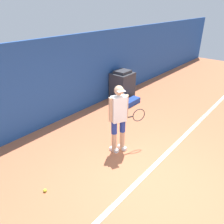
{
  "coord_description": "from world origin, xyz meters",
  "views": [
    {
      "loc": [
        -3.11,
        -1.61,
        3.33
      ],
      "look_at": [
        0.4,
        1.39,
        1.01
      ],
      "focal_mm": 35.0,
      "sensor_mm": 36.0,
      "label": 1
    }
  ],
  "objects": [
    {
      "name": "equipment_bag",
      "position": [
        2.81,
        2.57,
        0.09
      ],
      "size": [
        0.86,
        0.32,
        0.19
      ],
      "color": "#1E3D99",
      "rests_on": "ground_plane"
    },
    {
      "name": "back_wall",
      "position": [
        0.0,
        3.62,
        1.25
      ],
      "size": [
        24.0,
        0.1,
        2.5
      ],
      "color": "#234C99",
      "rests_on": "ground_plane"
    },
    {
      "name": "ground_plane",
      "position": [
        0.0,
        0.0,
        0.0
      ],
      "size": [
        24.0,
        24.0,
        0.0
      ],
      "primitive_type": "plane",
      "color": "#B76642"
    },
    {
      "name": "tennis_ball",
      "position": [
        -1.59,
        1.42,
        0.03
      ],
      "size": [
        0.07,
        0.07,
        0.07
      ],
      "color": "#D1E533",
      "rests_on": "ground_plane"
    },
    {
      "name": "court_baseline",
      "position": [
        0.0,
        0.17,
        0.01
      ],
      "size": [
        21.6,
        0.1,
        0.01
      ],
      "color": "white",
      "rests_on": "ground_plane"
    },
    {
      "name": "covered_chair",
      "position": [
        3.12,
        3.18,
        0.52
      ],
      "size": [
        0.78,
        0.68,
        1.1
      ],
      "color": "#333338",
      "rests_on": "ground_plane"
    },
    {
      "name": "tennis_player",
      "position": [
        0.42,
        1.18,
        0.96
      ],
      "size": [
        0.86,
        0.49,
        1.71
      ],
      "rotation": [
        0.0,
        0.0,
        -0.46
      ],
      "color": "tan",
      "rests_on": "ground_plane"
    }
  ]
}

